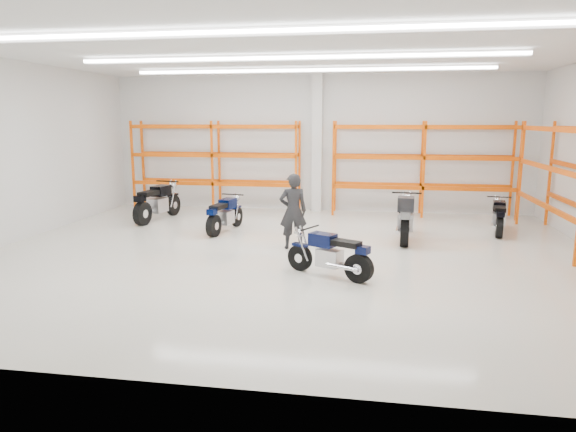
% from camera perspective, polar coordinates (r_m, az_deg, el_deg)
% --- Properties ---
extents(ground, '(14.00, 14.00, 0.00)m').
position_cam_1_polar(ground, '(11.79, 0.16, -4.28)').
color(ground, beige).
rests_on(ground, ground).
extents(room_shell, '(14.02, 12.02, 4.51)m').
position_cam_1_polar(room_shell, '(11.42, 0.19, 11.88)').
color(room_shell, silver).
rests_on(room_shell, ground).
extents(motorcycle_main, '(1.76, 0.99, 0.94)m').
position_cam_1_polar(motorcycle_main, '(10.04, 4.95, -4.39)').
color(motorcycle_main, black).
rests_on(motorcycle_main, ground).
extents(motorcycle_back_a, '(0.87, 2.34, 1.16)m').
position_cam_1_polar(motorcycle_back_a, '(16.07, -14.44, 1.39)').
color(motorcycle_back_a, black).
rests_on(motorcycle_back_a, ground).
extents(motorcycle_back_b, '(0.74, 1.99, 0.98)m').
position_cam_1_polar(motorcycle_back_b, '(14.12, -7.12, 0.06)').
color(motorcycle_back_b, black).
rests_on(motorcycle_back_b, ground).
extents(motorcycle_back_c, '(0.78, 2.44, 1.25)m').
position_cam_1_polar(motorcycle_back_c, '(13.29, 12.91, -0.19)').
color(motorcycle_back_c, black).
rests_on(motorcycle_back_c, ground).
extents(motorcycle_back_d, '(0.71, 1.91, 0.94)m').
position_cam_1_polar(motorcycle_back_d, '(14.96, 22.36, -0.15)').
color(motorcycle_back_d, black).
rests_on(motorcycle_back_d, ground).
extents(standing_man, '(0.75, 0.60, 1.80)m').
position_cam_1_polar(standing_man, '(12.16, 0.57, 0.54)').
color(standing_man, black).
rests_on(standing_man, ground).
extents(structural_column, '(0.32, 0.32, 4.50)m').
position_cam_1_polar(structural_column, '(17.18, 3.27, 8.02)').
color(structural_column, white).
rests_on(structural_column, ground).
extents(pallet_racking_back_left, '(5.67, 0.87, 3.00)m').
position_cam_1_polar(pallet_racking_back_left, '(17.56, -8.04, 6.47)').
color(pallet_racking_back_left, '#EA5300').
rests_on(pallet_racking_back_left, ground).
extents(pallet_racking_back_right, '(5.67, 0.87, 3.00)m').
position_cam_1_polar(pallet_racking_back_right, '(16.85, 14.77, 6.05)').
color(pallet_racking_back_right, '#EA5300').
rests_on(pallet_racking_back_right, ground).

